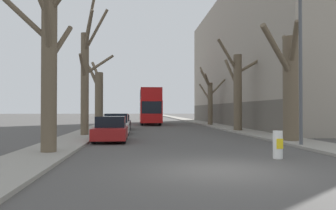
{
  "coord_description": "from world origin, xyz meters",
  "views": [
    {
      "loc": [
        -2.45,
        -9.43,
        1.77
      ],
      "look_at": [
        0.88,
        26.0,
        2.31
      ],
      "focal_mm": 35.0,
      "sensor_mm": 36.0,
      "label": 1
    }
  ],
  "objects_px": {
    "parked_car_0": "(111,130)",
    "traffic_bollard": "(278,145)",
    "street_tree_left_1": "(86,76)",
    "street_tree_right_2": "(210,99)",
    "lamp_post": "(298,61)",
    "street_tree_right_0": "(290,82)",
    "parked_car_2": "(121,122)",
    "double_decker_bus": "(150,105)",
    "street_tree_left_0": "(48,57)",
    "street_tree_right_1": "(237,89)",
    "street_tree_left_2": "(98,97)",
    "parked_car_1": "(117,125)"
  },
  "relations": [
    {
      "from": "street_tree_right_2",
      "to": "parked_car_0",
      "type": "relative_size",
      "value": 1.73
    },
    {
      "from": "street_tree_left_0",
      "to": "street_tree_right_2",
      "type": "height_order",
      "value": "street_tree_left_0"
    },
    {
      "from": "double_decker_bus",
      "to": "parked_car_1",
      "type": "bearing_deg",
      "value": -100.45
    },
    {
      "from": "street_tree_right_0",
      "to": "street_tree_right_1",
      "type": "xyz_separation_m",
      "value": [
        -0.09,
        9.03,
        0.2
      ]
    },
    {
      "from": "parked_car_2",
      "to": "street_tree_right_2",
      "type": "bearing_deg",
      "value": 34.05
    },
    {
      "from": "street_tree_right_1",
      "to": "street_tree_right_2",
      "type": "distance_m",
      "value": 10.3
    },
    {
      "from": "street_tree_right_2",
      "to": "parked_car_0",
      "type": "xyz_separation_m",
      "value": [
        -9.64,
        -17.62,
        -2.32
      ]
    },
    {
      "from": "parked_car_0",
      "to": "traffic_bollard",
      "type": "relative_size",
      "value": 3.89
    },
    {
      "from": "street_tree_left_1",
      "to": "street_tree_right_2",
      "type": "xyz_separation_m",
      "value": [
        11.54,
        14.19,
        -1.08
      ]
    },
    {
      "from": "street_tree_left_1",
      "to": "traffic_bollard",
      "type": "relative_size",
      "value": 9.31
    },
    {
      "from": "street_tree_right_2",
      "to": "double_decker_bus",
      "type": "relative_size",
      "value": 0.68
    },
    {
      "from": "double_decker_bus",
      "to": "parked_car_2",
      "type": "xyz_separation_m",
      "value": [
        -3.05,
        -10.63,
        -1.76
      ]
    },
    {
      "from": "street_tree_left_0",
      "to": "parked_car_1",
      "type": "relative_size",
      "value": 2.06
    },
    {
      "from": "street_tree_right_2",
      "to": "double_decker_bus",
      "type": "bearing_deg",
      "value": 148.08
    },
    {
      "from": "street_tree_left_0",
      "to": "traffic_bollard",
      "type": "distance_m",
      "value": 9.38
    },
    {
      "from": "parked_car_2",
      "to": "double_decker_bus",
      "type": "bearing_deg",
      "value": 74.0
    },
    {
      "from": "street_tree_right_0",
      "to": "double_decker_bus",
      "type": "relative_size",
      "value": 0.65
    },
    {
      "from": "street_tree_right_1",
      "to": "street_tree_left_1",
      "type": "bearing_deg",
      "value": -161.31
    },
    {
      "from": "parked_car_2",
      "to": "lamp_post",
      "type": "distance_m",
      "value": 17.82
    },
    {
      "from": "street_tree_left_1",
      "to": "street_tree_left_2",
      "type": "bearing_deg",
      "value": 91.27
    },
    {
      "from": "street_tree_left_2",
      "to": "street_tree_right_1",
      "type": "relative_size",
      "value": 0.85
    },
    {
      "from": "parked_car_0",
      "to": "street_tree_left_0",
      "type": "bearing_deg",
      "value": -110.02
    },
    {
      "from": "street_tree_left_0",
      "to": "parked_car_0",
      "type": "relative_size",
      "value": 2.18
    },
    {
      "from": "parked_car_0",
      "to": "parked_car_2",
      "type": "distance_m",
      "value": 11.1
    },
    {
      "from": "street_tree_right_0",
      "to": "parked_car_2",
      "type": "relative_size",
      "value": 1.66
    },
    {
      "from": "street_tree_left_2",
      "to": "parked_car_0",
      "type": "relative_size",
      "value": 1.62
    },
    {
      "from": "parked_car_0",
      "to": "lamp_post",
      "type": "xyz_separation_m",
      "value": [
        9.17,
        -3.77,
        3.46
      ]
    },
    {
      "from": "street_tree_right_2",
      "to": "traffic_bollard",
      "type": "relative_size",
      "value": 6.75
    },
    {
      "from": "double_decker_bus",
      "to": "traffic_bollard",
      "type": "relative_size",
      "value": 9.98
    },
    {
      "from": "parked_car_1",
      "to": "street_tree_left_2",
      "type": "bearing_deg",
      "value": 107.73
    },
    {
      "from": "street_tree_right_0",
      "to": "double_decker_bus",
      "type": "xyz_separation_m",
      "value": [
        -6.69,
        23.43,
        -0.86
      ]
    },
    {
      "from": "parked_car_2",
      "to": "traffic_bollard",
      "type": "relative_size",
      "value": 3.91
    },
    {
      "from": "street_tree_right_0",
      "to": "street_tree_right_2",
      "type": "height_order",
      "value": "street_tree_right_2"
    },
    {
      "from": "street_tree_right_0",
      "to": "parked_car_0",
      "type": "xyz_separation_m",
      "value": [
        -9.73,
        1.7,
        -2.61
      ]
    },
    {
      "from": "street_tree_right_0",
      "to": "lamp_post",
      "type": "bearing_deg",
      "value": -105.17
    },
    {
      "from": "street_tree_left_0",
      "to": "traffic_bollard",
      "type": "bearing_deg",
      "value": -11.44
    },
    {
      "from": "street_tree_left_1",
      "to": "street_tree_right_2",
      "type": "distance_m",
      "value": 18.33
    },
    {
      "from": "parked_car_1",
      "to": "parked_car_2",
      "type": "relative_size",
      "value": 1.05
    },
    {
      "from": "street_tree_left_1",
      "to": "street_tree_right_1",
      "type": "distance_m",
      "value": 12.2
    },
    {
      "from": "parked_car_1",
      "to": "street_tree_right_2",
      "type": "bearing_deg",
      "value": 52.13
    },
    {
      "from": "double_decker_bus",
      "to": "street_tree_right_1",
      "type": "bearing_deg",
      "value": -65.4
    },
    {
      "from": "street_tree_right_1",
      "to": "parked_car_2",
      "type": "relative_size",
      "value": 1.9
    },
    {
      "from": "street_tree_right_1",
      "to": "street_tree_right_2",
      "type": "relative_size",
      "value": 1.1
    },
    {
      "from": "street_tree_left_0",
      "to": "double_decker_bus",
      "type": "height_order",
      "value": "street_tree_left_0"
    },
    {
      "from": "street_tree_left_2",
      "to": "parked_car_1",
      "type": "distance_m",
      "value": 7.21
    },
    {
      "from": "double_decker_bus",
      "to": "parked_car_1",
      "type": "distance_m",
      "value": 16.88
    },
    {
      "from": "double_decker_bus",
      "to": "street_tree_right_0",
      "type": "bearing_deg",
      "value": -74.07
    },
    {
      "from": "parked_car_2",
      "to": "lamp_post",
      "type": "bearing_deg",
      "value": -58.34
    },
    {
      "from": "street_tree_left_2",
      "to": "double_decker_bus",
      "type": "bearing_deg",
      "value": 62.81
    },
    {
      "from": "parked_car_0",
      "to": "traffic_bollard",
      "type": "distance_m",
      "value": 9.79
    }
  ]
}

